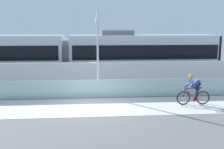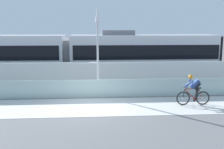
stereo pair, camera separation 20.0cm
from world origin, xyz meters
The scene contains 9 objects.
ground_plane centered at (0.00, 0.00, 0.00)m, with size 200.00×200.00×0.00m, color slate.
bike_path_deck centered at (0.00, 0.00, 0.01)m, with size 32.00×3.20×0.01m, color silver.
glass_parapet centered at (0.00, 1.85, 0.53)m, with size 32.00×0.05×1.05m, color #ADC6C1.
concrete_barrier_wall centered at (0.00, 3.65, 0.91)m, with size 32.00×0.36×1.83m, color silver.
tram_rail_near centered at (0.00, 6.13, 0.00)m, with size 32.00×0.08×0.01m, color #595654.
tram_rail_far centered at (0.00, 7.57, 0.00)m, with size 32.00×0.08×0.01m, color #595654.
tram centered at (-1.78, 6.85, 1.89)m, with size 22.56×2.54×3.81m.
cyclist_on_bike centered at (5.33, 0.00, 0.78)m, with size 1.77×0.58×1.61m.
lamp_post_antenna centered at (0.41, 2.15, 3.29)m, with size 0.28×0.28×5.20m.
Camera 2 is at (0.19, -13.09, 3.97)m, focal length 42.55 mm.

